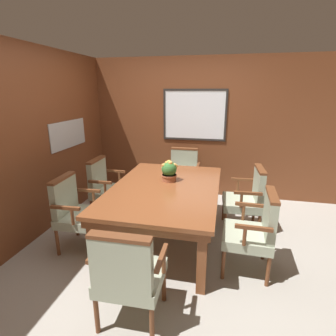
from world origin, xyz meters
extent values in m
plane|color=#A39E93|center=(0.00, 0.00, 0.00)|extent=(14.00, 14.00, 0.00)
cube|color=brown|center=(0.00, 1.85, 1.23)|extent=(7.20, 0.06, 2.45)
cube|color=white|center=(0.23, 1.81, 1.47)|extent=(1.05, 0.01, 0.82)
cube|color=#282623|center=(0.23, 1.81, 1.90)|extent=(1.12, 0.02, 0.04)
cube|color=#282623|center=(0.23, 1.81, 1.04)|extent=(1.12, 0.02, 0.04)
cube|color=#282623|center=(-0.31, 1.81, 1.47)|extent=(0.04, 0.02, 0.82)
cube|color=#282623|center=(0.77, 1.81, 1.47)|extent=(0.03, 0.02, 0.82)
cube|color=brown|center=(-1.62, 0.00, 1.23)|extent=(0.06, 7.20, 2.45)
cube|color=#B2BCC1|center=(-1.58, 0.72, 1.24)|extent=(0.01, 0.91, 0.41)
cube|color=brown|center=(-0.48, -0.73, 0.34)|extent=(0.09, 0.09, 0.68)
cube|color=brown|center=(0.63, -0.73, 0.34)|extent=(0.09, 0.09, 0.68)
cube|color=brown|center=(-0.48, 1.04, 0.34)|extent=(0.09, 0.09, 0.68)
cube|color=brown|center=(0.63, 1.04, 0.34)|extent=(0.09, 0.09, 0.68)
cube|color=brown|center=(0.08, 0.16, 0.64)|extent=(1.26, 1.92, 0.09)
cube|color=brown|center=(0.08, 0.16, 0.70)|extent=(1.32, 1.98, 0.04)
cylinder|color=brown|center=(0.82, 0.83, 0.17)|extent=(0.04, 0.04, 0.34)
cylinder|color=brown|center=(0.85, 0.37, 0.17)|extent=(0.04, 0.04, 0.34)
cylinder|color=brown|center=(1.26, 0.85, 0.17)|extent=(0.04, 0.04, 0.34)
cylinder|color=brown|center=(1.28, 0.39, 0.17)|extent=(0.04, 0.04, 0.34)
cube|color=#9EA88E|center=(1.05, 0.61, 0.39)|extent=(0.52, 0.54, 0.11)
cube|color=#9EA88E|center=(1.26, 0.62, 0.66)|extent=(0.10, 0.48, 0.43)
cube|color=brown|center=(1.26, 0.62, 0.89)|extent=(0.11, 0.48, 0.03)
cylinder|color=brown|center=(1.00, 0.87, 0.55)|extent=(0.04, 0.04, 0.20)
cube|color=brown|center=(1.08, 0.88, 0.65)|extent=(0.35, 0.05, 0.04)
cylinder|color=brown|center=(1.03, 0.34, 0.55)|extent=(0.04, 0.04, 0.20)
cube|color=brown|center=(1.10, 0.35, 0.65)|extent=(0.35, 0.05, 0.04)
cylinder|color=brown|center=(0.31, -0.91, 0.17)|extent=(0.04, 0.04, 0.34)
cylinder|color=brown|center=(-0.15, -0.92, 0.17)|extent=(0.04, 0.04, 0.34)
cylinder|color=brown|center=(0.32, -1.35, 0.17)|extent=(0.04, 0.04, 0.34)
cylinder|color=brown|center=(-0.14, -1.36, 0.17)|extent=(0.04, 0.04, 0.34)
cube|color=#9EA88E|center=(0.09, -1.13, 0.39)|extent=(0.53, 0.51, 0.11)
cube|color=#9EA88E|center=(0.09, -1.34, 0.66)|extent=(0.48, 0.09, 0.43)
cube|color=brown|center=(0.09, -1.34, 0.89)|extent=(0.48, 0.10, 0.03)
cylinder|color=brown|center=(0.35, -1.09, 0.55)|extent=(0.04, 0.04, 0.20)
cube|color=brown|center=(0.35, -1.17, 0.65)|extent=(0.04, 0.35, 0.04)
cylinder|color=brown|center=(-0.18, -1.10, 0.55)|extent=(0.04, 0.04, 0.20)
cube|color=brown|center=(-0.18, -1.18, 0.65)|extent=(0.04, 0.35, 0.04)
cylinder|color=brown|center=(-0.14, 1.22, 0.17)|extent=(0.04, 0.04, 0.34)
cylinder|color=brown|center=(0.31, 1.22, 0.17)|extent=(0.04, 0.04, 0.34)
cylinder|color=brown|center=(-0.14, 1.65, 0.17)|extent=(0.04, 0.04, 0.34)
cylinder|color=brown|center=(0.31, 1.65, 0.17)|extent=(0.04, 0.04, 0.34)
cube|color=#9EA88E|center=(0.09, 1.44, 0.39)|extent=(0.52, 0.50, 0.11)
cube|color=#9EA88E|center=(0.08, 1.64, 0.66)|extent=(0.47, 0.08, 0.43)
cube|color=brown|center=(0.08, 1.64, 0.89)|extent=(0.47, 0.09, 0.03)
cylinder|color=brown|center=(-0.18, 1.40, 0.55)|extent=(0.04, 0.04, 0.20)
cube|color=brown|center=(-0.18, 1.47, 0.65)|extent=(0.04, 0.35, 0.04)
cylinder|color=brown|center=(0.35, 1.40, 0.55)|extent=(0.04, 0.04, 0.20)
cube|color=brown|center=(0.35, 1.47, 0.65)|extent=(0.04, 0.35, 0.04)
cylinder|color=brown|center=(0.85, -0.04, 0.17)|extent=(0.04, 0.04, 0.34)
cylinder|color=brown|center=(0.84, -0.49, 0.17)|extent=(0.04, 0.04, 0.34)
cylinder|color=brown|center=(1.29, -0.05, 0.17)|extent=(0.04, 0.04, 0.34)
cylinder|color=brown|center=(1.28, -0.51, 0.17)|extent=(0.04, 0.04, 0.34)
cube|color=#9EA88E|center=(1.06, -0.27, 0.39)|extent=(0.51, 0.53, 0.11)
cube|color=#9EA88E|center=(1.27, -0.28, 0.66)|extent=(0.10, 0.48, 0.43)
cube|color=brown|center=(1.27, -0.28, 0.89)|extent=(0.10, 0.48, 0.03)
cylinder|color=brown|center=(1.04, -0.01, 0.55)|extent=(0.04, 0.04, 0.20)
cube|color=brown|center=(1.11, -0.01, 0.65)|extent=(0.35, 0.05, 0.04)
cylinder|color=brown|center=(1.02, -0.54, 0.55)|extent=(0.04, 0.04, 0.20)
cube|color=brown|center=(1.09, -0.54, 0.65)|extent=(0.35, 0.05, 0.04)
cylinder|color=brown|center=(-0.66, 0.37, 0.17)|extent=(0.04, 0.04, 0.34)
cylinder|color=brown|center=(-0.66, 0.83, 0.17)|extent=(0.04, 0.04, 0.34)
cylinder|color=brown|center=(-1.09, 0.37, 0.17)|extent=(0.04, 0.04, 0.34)
cylinder|color=brown|center=(-1.10, 0.82, 0.17)|extent=(0.04, 0.04, 0.34)
cube|color=#9EA88E|center=(-0.88, 0.60, 0.39)|extent=(0.50, 0.52, 0.11)
cube|color=#9EA88E|center=(-1.09, 0.59, 0.66)|extent=(0.08, 0.47, 0.43)
cube|color=brown|center=(-1.09, 0.59, 0.89)|extent=(0.09, 0.47, 0.03)
cylinder|color=brown|center=(-0.84, 0.33, 0.55)|extent=(0.04, 0.04, 0.20)
cube|color=brown|center=(-0.91, 0.33, 0.65)|extent=(0.35, 0.04, 0.04)
cylinder|color=brown|center=(-0.84, 0.86, 0.55)|extent=(0.04, 0.04, 0.20)
cube|color=brown|center=(-0.92, 0.86, 0.65)|extent=(0.35, 0.04, 0.04)
cylinder|color=brown|center=(-0.64, -0.48, 0.17)|extent=(0.04, 0.04, 0.34)
cylinder|color=brown|center=(-0.66, -0.02, 0.17)|extent=(0.04, 0.04, 0.34)
cylinder|color=brown|center=(-1.08, -0.50, 0.17)|extent=(0.04, 0.04, 0.34)
cylinder|color=brown|center=(-1.10, -0.04, 0.17)|extent=(0.04, 0.04, 0.34)
cube|color=#9EA88E|center=(-0.87, -0.26, 0.39)|extent=(0.52, 0.54, 0.11)
cube|color=#9EA88E|center=(-1.08, -0.27, 0.66)|extent=(0.10, 0.48, 0.43)
cube|color=brown|center=(-1.08, -0.27, 0.89)|extent=(0.11, 0.48, 0.03)
cylinder|color=brown|center=(-0.82, -0.53, 0.55)|extent=(0.04, 0.04, 0.20)
cube|color=brown|center=(-0.90, -0.53, 0.65)|extent=(0.35, 0.05, 0.04)
cylinder|color=brown|center=(-0.85, 0.01, 0.55)|extent=(0.04, 0.04, 0.20)
cube|color=brown|center=(-0.92, 0.00, 0.65)|extent=(0.35, 0.05, 0.04)
cylinder|color=#9E5638|center=(0.08, 0.38, 0.77)|extent=(0.19, 0.19, 0.09)
cylinder|color=#9E5638|center=(0.08, 0.38, 0.80)|extent=(0.21, 0.21, 0.02)
sphere|color=#387033|center=(0.08, 0.38, 0.89)|extent=(0.20, 0.20, 0.20)
sphere|color=#E8A64D|center=(0.10, 0.35, 0.98)|extent=(0.06, 0.06, 0.06)
sphere|color=#E6A753|center=(0.15, 0.38, 0.95)|extent=(0.04, 0.04, 0.04)
sphere|color=#EEA347|center=(0.05, 0.36, 0.98)|extent=(0.04, 0.04, 0.04)
sphere|color=#EFA64A|center=(0.01, 0.34, 0.95)|extent=(0.05, 0.05, 0.05)
sphere|color=#F3AD42|center=(0.10, 0.47, 0.93)|extent=(0.04, 0.04, 0.04)
sphere|color=gold|center=(0.06, 0.43, 0.97)|extent=(0.06, 0.06, 0.06)
sphere|color=#DDA453|center=(-0.01, 0.42, 0.89)|extent=(0.05, 0.05, 0.05)
sphere|color=#DFA54E|center=(0.16, 0.41, 0.93)|extent=(0.05, 0.05, 0.05)
camera|label=1|loc=(0.78, -2.86, 1.89)|focal=28.00mm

